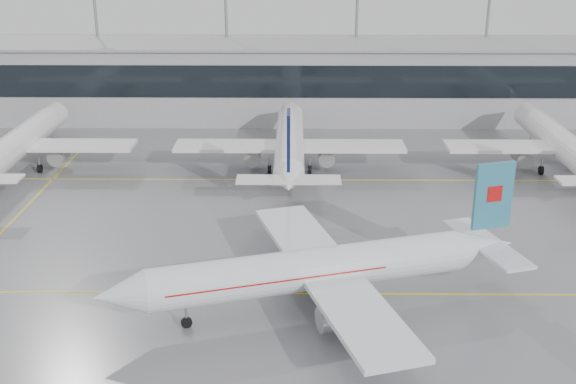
{
  "coord_description": "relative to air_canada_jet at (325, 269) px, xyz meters",
  "views": [
    {
      "loc": [
        0.69,
        -55.84,
        30.06
      ],
      "look_at": [
        0.0,
        12.0,
        5.0
      ],
      "focal_mm": 45.0,
      "sensor_mm": 36.0,
      "label": 1
    }
  ],
  "objects": [
    {
      "name": "ground",
      "position": [
        -3.16,
        2.37,
        -3.6
      ],
      "size": [
        320.0,
        320.0,
        0.0
      ],
      "primitive_type": "plane",
      "color": "slate",
      "rests_on": "ground"
    },
    {
      "name": "taxi_line_main",
      "position": [
        -3.16,
        2.37,
        -3.6
      ],
      "size": [
        120.0,
        0.25,
        0.01
      ],
      "primitive_type": "cube",
      "color": "yellow",
      "rests_on": "ground"
    },
    {
      "name": "taxi_line_north",
      "position": [
        -3.16,
        32.37,
        -3.6
      ],
      "size": [
        120.0,
        0.25,
        0.01
      ],
      "primitive_type": "cube",
      "color": "yellow",
      "rests_on": "ground"
    },
    {
      "name": "taxi_line_cross",
      "position": [
        -33.16,
        17.37,
        -3.6
      ],
      "size": [
        0.25,
        60.0,
        0.01
      ],
      "primitive_type": "cube",
      "color": "yellow",
      "rests_on": "ground"
    },
    {
      "name": "terminal",
      "position": [
        -3.16,
        64.37,
        2.4
      ],
      "size": [
        180.0,
        15.0,
        12.0
      ],
      "primitive_type": "cube",
      "color": "#99999C",
      "rests_on": "ground"
    },
    {
      "name": "terminal_glass",
      "position": [
        -3.16,
        56.82,
        3.9
      ],
      "size": [
        180.0,
        0.2,
        5.0
      ],
      "primitive_type": "cube",
      "color": "black",
      "rests_on": "ground"
    },
    {
      "name": "terminal_roof",
      "position": [
        -3.16,
        64.37,
        8.6
      ],
      "size": [
        182.0,
        16.0,
        0.4
      ],
      "primitive_type": "cube",
      "color": "gray",
      "rests_on": "ground"
    },
    {
      "name": "light_masts",
      "position": [
        -3.16,
        70.37,
        9.74
      ],
      "size": [
        156.4,
        1.0,
        22.6
      ],
      "color": "gray",
      "rests_on": "ground"
    },
    {
      "name": "air_canada_jet",
      "position": [
        0.0,
        0.0,
        0.0
      ],
      "size": [
        35.58,
        28.96,
        11.37
      ],
      "rotation": [
        0.0,
        0.0,
        3.44
      ],
      "color": "white",
      "rests_on": "ground"
    },
    {
      "name": "parked_jet_b",
      "position": [
        -38.16,
        36.06,
        0.11
      ],
      "size": [
        29.64,
        36.96,
        11.72
      ],
      "rotation": [
        0.0,
        0.0,
        1.57
      ],
      "color": "white",
      "rests_on": "ground"
    },
    {
      "name": "parked_jet_c",
      "position": [
        -3.16,
        36.06,
        0.11
      ],
      "size": [
        29.64,
        36.96,
        11.72
      ],
      "rotation": [
        0.0,
        0.0,
        1.57
      ],
      "color": "white",
      "rests_on": "ground"
    },
    {
      "name": "parked_jet_d",
      "position": [
        31.84,
        36.06,
        0.11
      ],
      "size": [
        29.64,
        36.96,
        11.72
      ],
      "rotation": [
        0.0,
        0.0,
        1.57
      ],
      "color": "white",
      "rests_on": "ground"
    }
  ]
}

